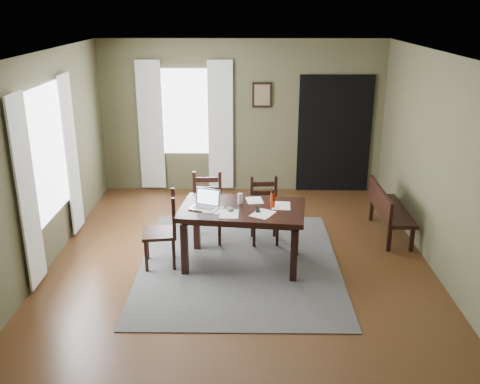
{
  "coord_description": "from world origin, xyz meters",
  "views": [
    {
      "loc": [
        0.09,
        -6.37,
        3.27
      ],
      "look_at": [
        0.0,
        0.3,
        0.9
      ],
      "focal_mm": 40.0,
      "sensor_mm": 36.0,
      "label": 1
    }
  ],
  "objects_px": {
    "chair_back_left": "(207,208)",
    "water_bottle": "(273,200)",
    "dining_table": "(242,215)",
    "chair_end": "(164,231)",
    "bench": "(387,207)",
    "laptop": "(206,203)",
    "chair_back_right": "(264,211)"
  },
  "relations": [
    {
      "from": "chair_back_left",
      "to": "chair_back_right",
      "type": "bearing_deg",
      "value": -4.05
    },
    {
      "from": "chair_back_right",
      "to": "bench",
      "type": "distance_m",
      "value": 1.83
    },
    {
      "from": "chair_back_right",
      "to": "chair_end",
      "type": "bearing_deg",
      "value": -153.63
    },
    {
      "from": "chair_end",
      "to": "bench",
      "type": "xyz_separation_m",
      "value": [
        3.14,
        1.01,
        -0.05
      ]
    },
    {
      "from": "chair_back_left",
      "to": "water_bottle",
      "type": "xyz_separation_m",
      "value": [
        0.9,
        -0.76,
        0.42
      ]
    },
    {
      "from": "dining_table",
      "to": "bench",
      "type": "distance_m",
      "value": 2.35
    },
    {
      "from": "chair_end",
      "to": "laptop",
      "type": "distance_m",
      "value": 0.67
    },
    {
      "from": "chair_back_right",
      "to": "chair_back_left",
      "type": "bearing_deg",
      "value": 173.93
    },
    {
      "from": "dining_table",
      "to": "chair_back_left",
      "type": "relative_size",
      "value": 1.71
    },
    {
      "from": "chair_back_left",
      "to": "water_bottle",
      "type": "distance_m",
      "value": 1.25
    },
    {
      "from": "dining_table",
      "to": "water_bottle",
      "type": "relative_size",
      "value": 7.48
    },
    {
      "from": "laptop",
      "to": "bench",
      "type": "bearing_deg",
      "value": 42.1
    },
    {
      "from": "chair_back_left",
      "to": "dining_table",
      "type": "bearing_deg",
      "value": -59.0
    },
    {
      "from": "dining_table",
      "to": "chair_back_left",
      "type": "xyz_separation_m",
      "value": [
        -0.51,
        0.78,
        -0.22
      ]
    },
    {
      "from": "chair_back_right",
      "to": "water_bottle",
      "type": "relative_size",
      "value": 4.11
    },
    {
      "from": "chair_end",
      "to": "water_bottle",
      "type": "relative_size",
      "value": 4.39
    },
    {
      "from": "bench",
      "to": "water_bottle",
      "type": "xyz_separation_m",
      "value": [
        -1.73,
        -0.96,
        0.47
      ]
    },
    {
      "from": "chair_end",
      "to": "laptop",
      "type": "xyz_separation_m",
      "value": [
        0.55,
        0.03,
        0.37
      ]
    },
    {
      "from": "dining_table",
      "to": "chair_end",
      "type": "bearing_deg",
      "value": -171.48
    },
    {
      "from": "water_bottle",
      "to": "chair_back_left",
      "type": "bearing_deg",
      "value": 139.58
    },
    {
      "from": "dining_table",
      "to": "bench",
      "type": "xyz_separation_m",
      "value": [
        2.12,
        0.98,
        -0.27
      ]
    },
    {
      "from": "dining_table",
      "to": "water_bottle",
      "type": "bearing_deg",
      "value": 9.35
    },
    {
      "from": "laptop",
      "to": "chair_end",
      "type": "bearing_deg",
      "value": -155.47
    },
    {
      "from": "chair_back_left",
      "to": "laptop",
      "type": "height_order",
      "value": "laptop"
    },
    {
      "from": "chair_end",
      "to": "water_bottle",
      "type": "distance_m",
      "value": 1.47
    },
    {
      "from": "bench",
      "to": "dining_table",
      "type": "bearing_deg",
      "value": 114.73
    },
    {
      "from": "chair_end",
      "to": "chair_back_left",
      "type": "height_order",
      "value": "chair_end"
    },
    {
      "from": "chair_back_right",
      "to": "bench",
      "type": "xyz_separation_m",
      "value": [
        1.81,
        0.22,
        -0.02
      ]
    },
    {
      "from": "chair_end",
      "to": "bench",
      "type": "relative_size",
      "value": 0.76
    },
    {
      "from": "laptop",
      "to": "water_bottle",
      "type": "height_order",
      "value": "laptop"
    },
    {
      "from": "water_bottle",
      "to": "laptop",
      "type": "bearing_deg",
      "value": -178.83
    },
    {
      "from": "bench",
      "to": "chair_back_left",
      "type": "bearing_deg",
      "value": 94.27
    }
  ]
}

